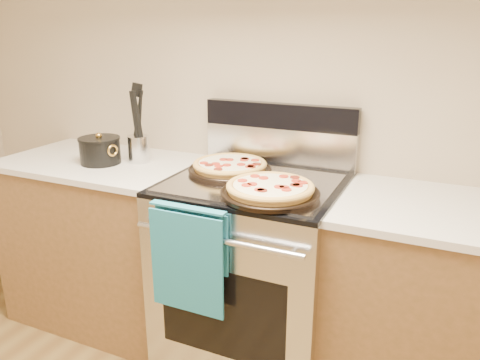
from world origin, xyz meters
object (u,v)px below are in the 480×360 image
at_px(range_body, 253,276).
at_px(pepperoni_pizza_back, 230,167).
at_px(utensil_crock, 139,149).
at_px(saucepan, 100,151).
at_px(pepperoni_pizza_front, 270,190).

height_order(range_body, pepperoni_pizza_back, pepperoni_pizza_back).
relative_size(utensil_crock, saucepan, 0.68).
distance_m(range_body, pepperoni_pizza_front, 0.54).
xyz_separation_m(utensil_crock, saucepan, (-0.16, -0.10, -0.01)).
relative_size(range_body, pepperoni_pizza_back, 2.36).
xyz_separation_m(range_body, pepperoni_pizza_back, (-0.15, 0.07, 0.50)).
bearing_deg(pepperoni_pizza_front, saucepan, 171.58).
bearing_deg(pepperoni_pizza_back, utensil_crock, 177.99).
relative_size(range_body, saucepan, 4.51).
xyz_separation_m(range_body, utensil_crock, (-0.67, 0.09, 0.53)).
bearing_deg(saucepan, pepperoni_pizza_front, -8.42).
distance_m(pepperoni_pizza_back, utensil_crock, 0.52).
bearing_deg(range_body, pepperoni_pizza_back, 156.10).
distance_m(range_body, saucepan, 0.98).
bearing_deg(saucepan, pepperoni_pizza_back, 7.05).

